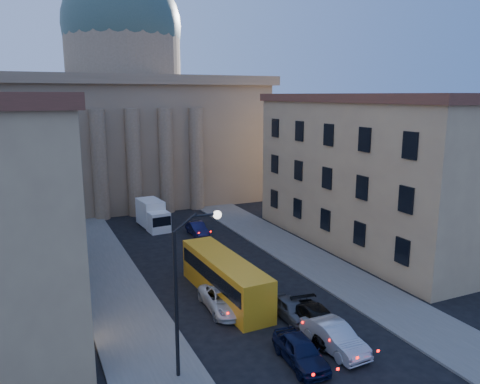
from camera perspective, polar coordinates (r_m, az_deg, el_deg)
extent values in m
cube|color=#605D57|center=(34.99, -14.17, -13.10)|extent=(5.00, 60.00, 0.15)
cube|color=#605D57|center=(41.15, 10.05, -9.06)|extent=(5.00, 60.00, 0.15)
cube|color=#79624A|center=(71.06, -13.55, 6.13)|extent=(34.00, 26.00, 16.00)
cube|color=#79624A|center=(70.78, -13.88, 12.91)|extent=(35.50, 27.50, 1.20)
cylinder|color=#79624A|center=(70.96, -14.03, 15.82)|extent=(16.00, 16.00, 8.00)
sphere|color=#41584E|center=(71.38, -14.19, 19.02)|extent=(16.40, 16.40, 16.40)
cube|color=#79624A|center=(76.39, 2.53, 4.93)|extent=(13.00, 13.00, 11.00)
cone|color=#543224|center=(75.87, 2.58, 10.57)|extent=(26.02, 26.02, 4.00)
cylinder|color=#79624A|center=(57.31, -16.72, 3.17)|extent=(1.80, 1.80, 13.00)
cylinder|color=#79624A|center=(57.99, -12.81, 3.47)|extent=(1.80, 1.80, 13.00)
cylinder|color=#79624A|center=(58.93, -9.00, 3.75)|extent=(1.80, 1.80, 13.00)
cylinder|color=#79624A|center=(60.13, -5.33, 4.00)|extent=(1.80, 1.80, 13.00)
cube|color=tan|center=(47.53, 16.05, 2.13)|extent=(11.00, 26.00, 14.00)
cube|color=#543224|center=(46.92, 16.57, 10.95)|extent=(11.60, 26.60, 0.80)
cylinder|color=black|center=(24.69, -7.77, -13.72)|extent=(0.20, 0.20, 8.00)
cylinder|color=black|center=(23.32, -6.77, -3.82)|extent=(1.30, 0.12, 0.96)
cylinder|color=black|center=(23.55, -4.48, -2.85)|extent=(1.30, 0.12, 0.12)
sphere|color=white|center=(23.82, -2.78, -2.78)|extent=(0.44, 0.44, 0.44)
imported|color=black|center=(27.39, 7.39, -18.63)|extent=(2.14, 4.60, 1.52)
imported|color=#A9ABB1|center=(28.99, 11.44, -16.89)|extent=(1.91, 4.86, 1.58)
imported|color=silver|center=(33.06, -1.97, -13.00)|extent=(2.70, 5.40, 1.47)
imported|color=black|center=(30.50, 9.65, -15.36)|extent=(2.77, 5.44, 1.51)
imported|color=#4E4E53|center=(32.09, 6.27, -13.98)|extent=(1.61, 3.99, 1.36)
imported|color=black|center=(49.75, -5.24, -4.49)|extent=(1.55, 4.22, 1.38)
cube|color=orange|center=(34.60, -1.90, -10.42)|extent=(2.83, 10.82, 3.03)
cube|color=black|center=(34.42, -1.90, -9.67)|extent=(2.87, 10.24, 1.07)
cylinder|color=black|center=(31.44, -0.44, -14.87)|extent=(0.33, 0.99, 0.98)
cylinder|color=black|center=(32.26, 2.77, -14.15)|extent=(0.33, 0.99, 0.98)
cylinder|color=black|center=(37.98, -5.78, -10.07)|extent=(0.33, 0.99, 0.98)
cylinder|color=black|center=(38.66, -3.04, -9.62)|extent=(0.33, 0.99, 0.98)
cube|color=white|center=(51.40, -9.93, -3.60)|extent=(2.31, 2.39, 2.22)
cube|color=black|center=(50.36, -9.52, -3.58)|extent=(2.04, 0.28, 1.02)
cube|color=white|center=(53.56, -10.86, -2.45)|extent=(2.54, 4.06, 2.87)
cylinder|color=black|center=(50.97, -10.74, -4.58)|extent=(0.33, 0.85, 0.83)
cylinder|color=black|center=(51.56, -8.79, -4.32)|extent=(0.33, 0.85, 0.83)
cylinder|color=black|center=(54.36, -12.02, -3.60)|extent=(0.33, 0.85, 0.83)
cylinder|color=black|center=(54.91, -10.18, -3.37)|extent=(0.33, 0.85, 0.83)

